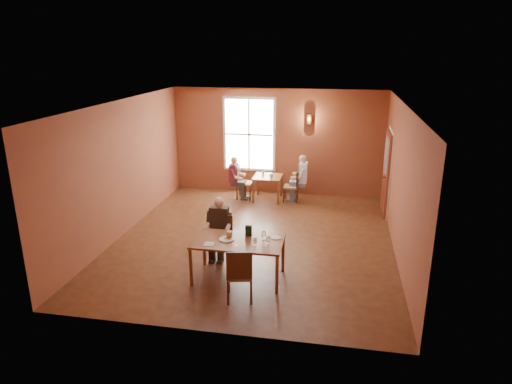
% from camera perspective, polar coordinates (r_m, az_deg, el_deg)
% --- Properties ---
extents(ground, '(6.00, 7.00, 0.01)m').
position_cam_1_polar(ground, '(10.20, -0.20, -5.96)').
color(ground, brown).
rests_on(ground, ground).
extents(wall_back, '(6.00, 0.04, 3.00)m').
position_cam_1_polar(wall_back, '(13.06, 2.64, 6.25)').
color(wall_back, brown).
rests_on(wall_back, ground).
extents(wall_front, '(6.00, 0.04, 3.00)m').
position_cam_1_polar(wall_front, '(6.48, -5.97, -6.07)').
color(wall_front, brown).
rests_on(wall_front, ground).
extents(wall_left, '(0.04, 7.00, 3.00)m').
position_cam_1_polar(wall_left, '(10.65, -16.31, 2.88)').
color(wall_left, brown).
rests_on(wall_left, ground).
extents(wall_right, '(0.04, 7.00, 3.00)m').
position_cam_1_polar(wall_right, '(9.63, 17.63, 1.20)').
color(wall_right, brown).
rests_on(wall_right, ground).
extents(ceiling, '(6.00, 7.00, 0.04)m').
position_cam_1_polar(ceiling, '(9.40, -0.23, 11.01)').
color(ceiling, white).
rests_on(ceiling, wall_back).
extents(window, '(1.36, 0.10, 1.96)m').
position_cam_1_polar(window, '(13.10, -0.87, 7.20)').
color(window, white).
rests_on(window, wall_back).
extents(door, '(0.12, 1.04, 2.10)m').
position_cam_1_polar(door, '(11.94, 15.92, 2.25)').
color(door, maroon).
rests_on(door, ground).
extents(wall_sconce, '(0.16, 0.16, 0.28)m').
position_cam_1_polar(wall_sconce, '(12.75, 6.68, 9.06)').
color(wall_sconce, brown).
rests_on(wall_sconce, wall_back).
extents(main_table, '(1.63, 0.91, 0.76)m').
position_cam_1_polar(main_table, '(8.44, -2.23, -8.45)').
color(main_table, brown).
rests_on(main_table, ground).
extents(chair_diner_main, '(0.40, 0.40, 0.92)m').
position_cam_1_polar(chair_diner_main, '(9.09, -4.43, -5.96)').
color(chair_diner_main, '#542E19').
rests_on(chair_diner_main, ground).
extents(diner_main, '(0.49, 0.49, 1.22)m').
position_cam_1_polar(diner_main, '(9.01, -4.50, -5.15)').
color(diner_main, '#37251E').
rests_on(diner_main, ground).
extents(chair_empty, '(0.50, 0.50, 0.96)m').
position_cam_1_polar(chair_empty, '(7.77, -2.07, -10.11)').
color(chair_empty, '#552F1D').
rests_on(chair_empty, ground).
extents(plate_food, '(0.29, 0.29, 0.04)m').
position_cam_1_polar(plate_food, '(8.32, -3.69, -5.87)').
color(plate_food, white).
rests_on(plate_food, main_table).
extents(sandwich, '(0.09, 0.09, 0.11)m').
position_cam_1_polar(sandwich, '(8.37, -3.34, -5.41)').
color(sandwich, tan).
rests_on(sandwich, main_table).
extents(goblet_a, '(0.08, 0.08, 0.19)m').
position_cam_1_polar(goblet_a, '(8.24, 0.97, -5.47)').
color(goblet_a, white).
rests_on(goblet_a, main_table).
extents(goblet_b, '(0.09, 0.09, 0.18)m').
position_cam_1_polar(goblet_b, '(8.04, 1.54, -6.13)').
color(goblet_b, white).
rests_on(goblet_b, main_table).
extents(goblet_c, '(0.08, 0.08, 0.18)m').
position_cam_1_polar(goblet_c, '(7.99, -0.15, -6.30)').
color(goblet_c, white).
rests_on(goblet_c, main_table).
extents(menu_stand, '(0.13, 0.09, 0.20)m').
position_cam_1_polar(menu_stand, '(8.43, -0.94, -4.87)').
color(menu_stand, black).
rests_on(menu_stand, main_table).
extents(knife, '(0.19, 0.03, 0.00)m').
position_cam_1_polar(knife, '(8.10, -2.88, -6.65)').
color(knife, white).
rests_on(knife, main_table).
extents(napkin, '(0.19, 0.19, 0.01)m').
position_cam_1_polar(napkin, '(8.17, -5.89, -6.48)').
color(napkin, white).
rests_on(napkin, main_table).
extents(side_plate, '(0.21, 0.21, 0.01)m').
position_cam_1_polar(side_plate, '(8.38, 2.54, -5.74)').
color(side_plate, white).
rests_on(side_plate, main_table).
extents(second_table, '(0.77, 0.77, 0.68)m').
position_cam_1_polar(second_table, '(12.70, 1.47, 0.52)').
color(second_table, brown).
rests_on(second_table, ground).
extents(chair_diner_white, '(0.39, 0.39, 0.87)m').
position_cam_1_polar(chair_diner_white, '(12.59, 4.40, 0.78)').
color(chair_diner_white, brown).
rests_on(chair_diner_white, ground).
extents(diner_white, '(0.50, 0.50, 1.25)m').
position_cam_1_polar(diner_white, '(12.54, 4.56, 1.61)').
color(diner_white, white).
rests_on(diner_white, ground).
extents(chair_diner_maroon, '(0.42, 0.42, 0.94)m').
position_cam_1_polar(chair_diner_maroon, '(12.78, -1.40, 1.24)').
color(chair_diner_maroon, '#4F2717').
rests_on(chair_diner_maroon, ground).
extents(diner_maroon, '(0.47, 0.47, 1.17)m').
position_cam_1_polar(diner_maroon, '(12.75, -1.54, 1.74)').
color(diner_maroon, maroon).
rests_on(diner_maroon, ground).
extents(cup_a, '(0.13, 0.13, 0.09)m').
position_cam_1_polar(cup_a, '(12.50, 1.94, 2.05)').
color(cup_a, silver).
rests_on(cup_a, second_table).
extents(cup_b, '(0.11, 0.11, 0.08)m').
position_cam_1_polar(cup_b, '(12.75, 0.89, 2.38)').
color(cup_b, silver).
rests_on(cup_b, second_table).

